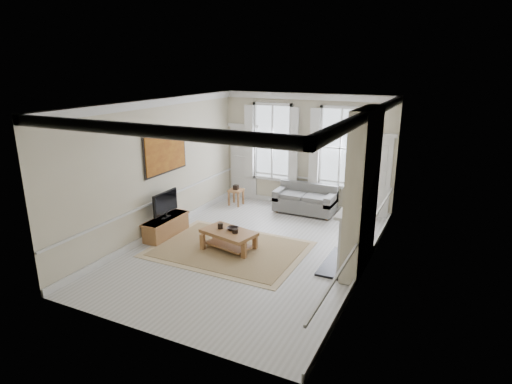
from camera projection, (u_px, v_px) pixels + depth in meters
The scene contains 23 objects.
floor at pixel (251, 250), 10.01m from camera, with size 7.20×7.20×0.00m, color #B7B5AD.
ceiling at pixel (251, 103), 9.03m from camera, with size 7.20×7.20×0.00m, color white.
back_wall at pixel (306, 152), 12.62m from camera, with size 5.20×5.20×0.00m, color beige.
left_wall at pixel (158, 168), 10.60m from camera, with size 7.20×7.20×0.00m, color beige.
right_wall at pixel (369, 195), 8.43m from camera, with size 7.20×7.20×0.00m, color beige.
window_left at pixel (272, 142), 12.95m from camera, with size 1.26×0.20×2.20m, color #B2BCC6, non-canonical shape.
window_right at pixel (340, 148), 12.08m from camera, with size 1.26×0.20×2.20m, color #B2BCC6, non-canonical shape.
door_left at pixel (244, 163), 13.60m from camera, with size 0.90×0.08×2.30m, color silver.
door_right at pixel (374, 178), 11.88m from camera, with size 0.90×0.08×2.30m, color silver.
painting at pixel (166, 152), 10.74m from camera, with size 0.05×1.66×1.06m, color #AD6B1D.
chimney_breast at pixel (362, 192), 8.67m from camera, with size 0.35×1.70×3.38m, color beige.
hearth at pixel (337, 263), 9.34m from camera, with size 0.55×1.50×0.05m, color black.
fireplace at pixel (348, 234), 9.05m from camera, with size 0.21×1.45×1.33m.
mirror at pixel (353, 174), 8.66m from camera, with size 0.06×1.26×1.06m, color gold.
sofa at pixel (306, 201), 12.49m from camera, with size 1.74×0.85×0.84m.
side_table at pixel (236, 193), 13.12m from camera, with size 0.43×0.43×0.49m.
rug at pixel (229, 249), 10.05m from camera, with size 3.50×2.60×0.02m, color olive.
coffee_table at pixel (229, 234), 9.94m from camera, with size 1.38×0.99×0.47m.
ceramic_pot_a at pixel (220, 226), 10.05m from camera, with size 0.13×0.13×0.13m, color black.
ceramic_pot_b at pixel (235, 231), 9.78m from camera, with size 0.14×0.14×0.10m, color black.
bowl at pixel (233, 229), 9.97m from camera, with size 0.27×0.27×0.07m, color black.
tv_stand at pixel (166, 227), 10.80m from camera, with size 0.44×1.36×0.48m, color brown.
tv at pixel (165, 203), 10.60m from camera, with size 0.08×0.90×0.68m.
Camera 1 is at (4.11, -8.22, 4.20)m, focal length 30.00 mm.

